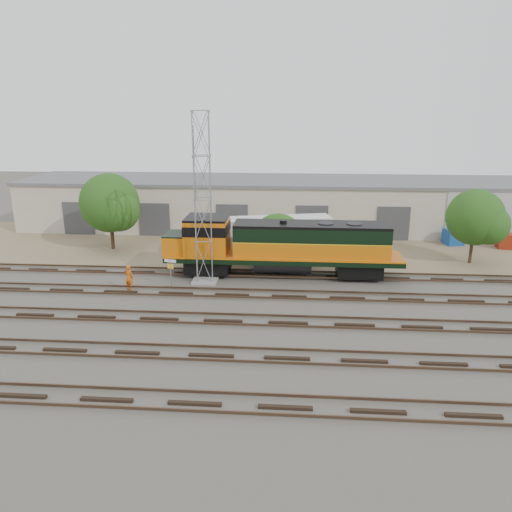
# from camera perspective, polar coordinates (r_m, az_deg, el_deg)

# --- Properties ---
(ground) EXTENTS (140.00, 140.00, 0.00)m
(ground) POSITION_cam_1_polar(r_m,az_deg,el_deg) (33.49, 3.78, -5.65)
(ground) COLOR #47423A
(ground) RESTS_ON ground
(dirt_strip) EXTENTS (80.00, 16.00, 0.02)m
(dirt_strip) POSITION_cam_1_polar(r_m,az_deg,el_deg) (47.72, 4.02, 1.15)
(dirt_strip) COLOR #726047
(dirt_strip) RESTS_ON ground
(tracks) EXTENTS (80.00, 20.40, 0.28)m
(tracks) POSITION_cam_1_polar(r_m,az_deg,el_deg) (30.70, 3.70, -7.62)
(tracks) COLOR black
(tracks) RESTS_ON ground
(warehouse) EXTENTS (58.40, 10.40, 5.30)m
(warehouse) POSITION_cam_1_polar(r_m,az_deg,el_deg) (54.91, 4.20, 6.01)
(warehouse) COLOR #BEB49E
(warehouse) RESTS_ON ground
(locomotive) EXTENTS (18.22, 3.20, 4.38)m
(locomotive) POSITION_cam_1_polar(r_m,az_deg,el_deg) (38.40, 2.62, 1.22)
(locomotive) COLOR black
(locomotive) RESTS_ON tracks
(signal_tower) EXTENTS (1.84, 1.84, 12.49)m
(signal_tower) POSITION_cam_1_polar(r_m,az_deg,el_deg) (36.57, -6.08, 6.14)
(signal_tower) COLOR gray
(signal_tower) RESTS_ON ground
(sign_post) EXTENTS (0.89, 0.25, 2.22)m
(sign_post) POSITION_cam_1_polar(r_m,az_deg,el_deg) (36.60, -9.75, -1.32)
(sign_post) COLOR gray
(sign_post) RESTS_ON ground
(worker) EXTENTS (0.82, 0.70, 1.90)m
(worker) POSITION_cam_1_polar(r_m,az_deg,el_deg) (36.98, -14.29, -2.40)
(worker) COLOR #D7510B
(worker) RESTS_ON ground
(semi_trailer) EXTENTS (11.82, 5.00, 3.57)m
(semi_trailer) POSITION_cam_1_polar(r_m,az_deg,el_deg) (43.43, 1.35, 2.69)
(semi_trailer) COLOR silver
(semi_trailer) RESTS_ON ground
(dumpster_blue) EXTENTS (1.93, 1.86, 1.50)m
(dumpster_blue) POSITION_cam_1_polar(r_m,az_deg,el_deg) (51.63, 21.61, 2.04)
(dumpster_blue) COLOR #154696
(dumpster_blue) RESTS_ON ground
(dumpster_red) EXTENTS (1.64, 1.55, 1.40)m
(dumpster_red) POSITION_cam_1_polar(r_m,az_deg,el_deg) (52.24, 26.65, 1.54)
(dumpster_red) COLOR maroon
(dumpster_red) RESTS_ON ground
(tree_west) EXTENTS (5.66, 5.39, 7.05)m
(tree_west) POSITION_cam_1_polar(r_m,az_deg,el_deg) (47.32, -16.15, 5.63)
(tree_west) COLOR #382619
(tree_west) RESTS_ON ground
(tree_mid) EXTENTS (4.74, 4.51, 4.51)m
(tree_mid) POSITION_cam_1_polar(r_m,az_deg,el_deg) (41.78, 2.83, 1.60)
(tree_mid) COLOR #382619
(tree_mid) RESTS_ON ground
(tree_east) EXTENTS (4.91, 4.67, 6.31)m
(tree_east) POSITION_cam_1_polar(r_m,az_deg,el_deg) (45.12, 24.11, 3.86)
(tree_east) COLOR #382619
(tree_east) RESTS_ON ground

